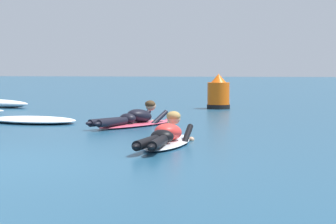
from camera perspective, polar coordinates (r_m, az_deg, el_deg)
name	(u,v)px	position (r m, az deg, el deg)	size (l,w,h in m)	color
ground_plane	(143,111)	(18.05, -2.10, 0.08)	(120.00, 120.00, 0.00)	navy
surfer_near	(166,137)	(10.05, -0.19, -2.10)	(0.67, 2.44, 0.53)	silver
surfer_far	(135,119)	(13.46, -2.78, -0.63)	(1.47, 2.56, 0.54)	#E54C66
whitewater_back	(33,120)	(14.53, -11.21, -0.65)	(2.24, 1.68, 0.13)	white
channel_marker_buoy	(218,95)	(19.00, 4.25, 1.43)	(0.65, 0.65, 0.98)	#EA5B0F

